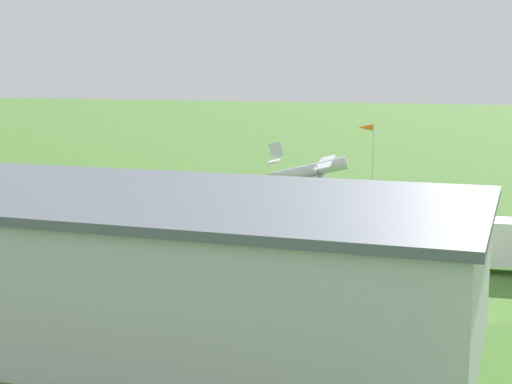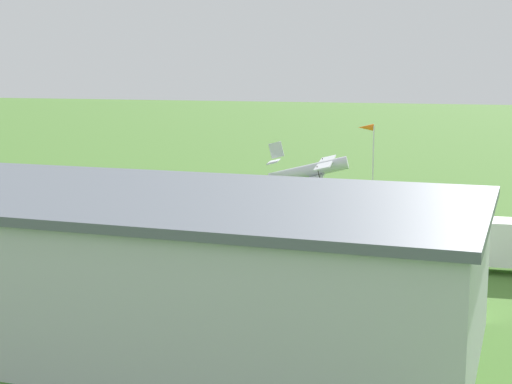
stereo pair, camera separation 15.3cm
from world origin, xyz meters
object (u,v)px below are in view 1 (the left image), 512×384
object	(u,v)px
hangar	(40,254)
truck_flatbed_blue	(491,243)
person_watching_takeoff	(26,221)
person_beside_truck	(100,214)
windsock	(367,133)
person_walking_on_apron	(394,250)
person_by_parked_cars	(364,235)
biplane	(312,171)

from	to	relation	value
hangar	truck_flatbed_blue	xyz separation A→B (m)	(-18.30, -15.82, -1.47)
hangar	person_watching_takeoff	xyz separation A→B (m)	(12.46, -16.26, -2.28)
person_watching_takeoff	truck_flatbed_blue	bearing A→B (deg)	179.18
person_beside_truck	windsock	bearing A→B (deg)	-131.33
person_walking_on_apron	person_watching_takeoff	xyz separation A→B (m)	(25.49, -0.65, -0.02)
person_by_parked_cars	person_watching_takeoff	xyz separation A→B (m)	(22.93, 3.26, 0.03)
biplane	person_by_parked_cars	xyz separation A→B (m)	(-7.76, 15.89, -1.83)
windsock	person_beside_truck	bearing A→B (deg)	48.67
person_walking_on_apron	person_watching_takeoff	bearing A→B (deg)	-1.45
biplane	person_by_parked_cars	distance (m)	17.78
truck_flatbed_blue	person_walking_on_apron	bearing A→B (deg)	2.21
windsock	truck_flatbed_blue	bearing A→B (deg)	117.78
biplane	person_walking_on_apron	distance (m)	22.40
person_watching_takeoff	windsock	xyz separation A→B (m)	(-19.46, -21.00, 4.96)
person_walking_on_apron	windsock	xyz separation A→B (m)	(6.03, -21.65, 4.94)
person_by_parked_cars	truck_flatbed_blue	bearing A→B (deg)	154.67
person_by_parked_cars	person_watching_takeoff	distance (m)	23.16
person_by_parked_cars	biplane	bearing A→B (deg)	-63.96
person_watching_takeoff	person_by_parked_cars	bearing A→B (deg)	-171.90
truck_flatbed_blue	person_watching_takeoff	size ratio (longest dim) A/B	4.43
person_watching_takeoff	person_walking_on_apron	bearing A→B (deg)	178.55
person_walking_on_apron	windsock	bearing A→B (deg)	-74.43
truck_flatbed_blue	person_watching_takeoff	bearing A→B (deg)	-0.82
windsock	hangar	bearing A→B (deg)	79.36
biplane	person_beside_truck	xyz separation A→B (m)	(11.28, 15.86, -1.70)
hangar	windsock	xyz separation A→B (m)	(-7.00, -37.26, 2.68)
person_beside_truck	person_watching_takeoff	bearing A→B (deg)	40.26
hangar	person_walking_on_apron	size ratio (longest dim) A/B	23.22
hangar	person_walking_on_apron	xyz separation A→B (m)	(-13.03, -15.61, -2.26)
person_by_parked_cars	person_beside_truck	bearing A→B (deg)	-0.08
person_walking_on_apron	biplane	bearing A→B (deg)	-62.45
hangar	person_beside_truck	size ratio (longest dim) A/B	21.68
person_walking_on_apron	hangar	bearing A→B (deg)	50.15
biplane	person_beside_truck	world-z (taller)	biplane
truck_flatbed_blue	hangar	bearing A→B (deg)	40.84
person_beside_truck	person_by_parked_cars	world-z (taller)	person_beside_truck
biplane	person_walking_on_apron	xyz separation A→B (m)	(-10.33, 19.80, -1.77)
truck_flatbed_blue	person_by_parked_cars	world-z (taller)	truck_flatbed_blue
truck_flatbed_blue	person_walking_on_apron	world-z (taller)	truck_flatbed_blue
biplane	person_watching_takeoff	xyz separation A→B (m)	(15.17, 19.15, -1.79)
person_by_parked_cars	windsock	size ratio (longest dim) A/B	0.23
hangar	person_beside_truck	xyz separation A→B (m)	(8.58, -19.55, -2.19)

